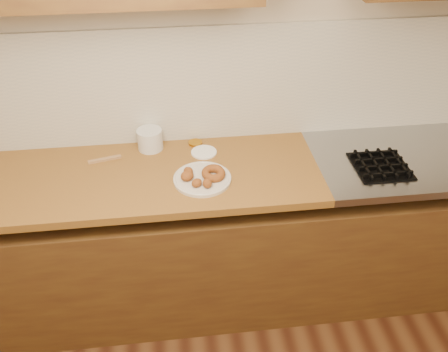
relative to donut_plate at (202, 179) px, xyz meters
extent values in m
cube|color=beige|center=(0.07, 0.40, 0.44)|extent=(4.00, 0.02, 2.70)
cube|color=#553916|center=(0.07, 0.09, -0.52)|extent=(3.60, 0.60, 0.77)
cube|color=olive|center=(-0.58, 0.09, -0.03)|extent=(2.30, 0.62, 0.04)
cube|color=#9EA0A5|center=(1.22, 0.09, -0.03)|extent=(1.30, 0.62, 0.04)
cube|color=#B9B5A7|center=(0.07, 0.38, 0.29)|extent=(3.60, 0.02, 0.60)
cube|color=black|center=(0.87, 0.01, 0.00)|extent=(0.26, 0.26, 0.01)
cube|color=black|center=(0.78, 0.01, 0.01)|extent=(0.01, 0.24, 0.02)
cube|color=black|center=(0.87, -0.08, 0.01)|extent=(0.24, 0.01, 0.02)
cube|color=black|center=(0.84, 0.01, 0.01)|extent=(0.01, 0.24, 0.02)
cube|color=black|center=(0.87, -0.02, 0.01)|extent=(0.24, 0.01, 0.02)
cube|color=black|center=(0.90, 0.01, 0.01)|extent=(0.01, 0.24, 0.02)
cube|color=black|center=(0.87, 0.04, 0.01)|extent=(0.24, 0.01, 0.02)
cube|color=black|center=(0.96, 0.01, 0.01)|extent=(0.01, 0.24, 0.02)
cube|color=black|center=(0.87, 0.10, 0.01)|extent=(0.24, 0.01, 0.02)
cylinder|color=beige|center=(0.00, 0.00, 0.00)|extent=(0.27, 0.27, 0.02)
torus|color=#95501D|center=(0.05, 0.00, 0.03)|extent=(0.15, 0.16, 0.05)
ellipsoid|color=#95501D|center=(-0.06, 0.03, 0.03)|extent=(0.06, 0.06, 0.04)
ellipsoid|color=#95501D|center=(-0.07, -0.01, 0.03)|extent=(0.08, 0.07, 0.05)
ellipsoid|color=#95501D|center=(-0.03, -0.06, 0.03)|extent=(0.07, 0.07, 0.04)
ellipsoid|color=#95501D|center=(0.02, -0.08, 0.03)|extent=(0.05, 0.06, 0.05)
cylinder|color=silver|center=(-0.24, 0.31, 0.05)|extent=(0.16, 0.16, 0.11)
cylinder|color=white|center=(0.03, 0.23, 0.00)|extent=(0.14, 0.14, 0.01)
cylinder|color=#B17917|center=(-0.01, 0.32, 0.00)|extent=(0.07, 0.07, 0.01)
cube|color=#9B7248|center=(-0.47, 0.22, 0.00)|extent=(0.16, 0.06, 0.01)
camera|label=1|loc=(-0.11, -1.78, 1.31)|focal=38.00mm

